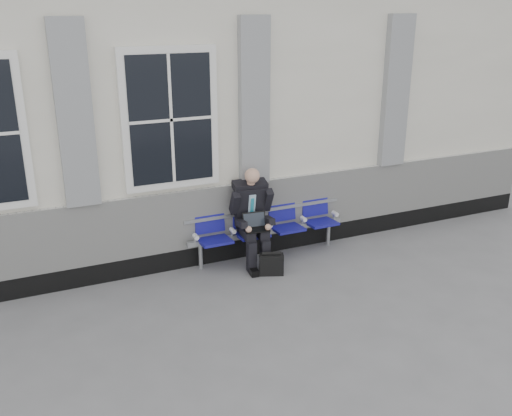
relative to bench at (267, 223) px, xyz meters
name	(u,v)px	position (x,y,z in m)	size (l,w,h in m)	color
ground	(185,319)	(-1.76, -1.32, -0.55)	(70.00, 70.00, 0.00)	slate
station_building	(114,101)	(-1.78, 2.15, 1.67)	(14.40, 4.40, 4.49)	silver
bench	(267,223)	(0.00, 0.00, 0.00)	(2.60, 0.47, 0.91)	#9EA0A3
businessman	(252,213)	(-0.31, -0.14, 0.25)	(0.64, 0.86, 1.50)	black
briefcase	(271,264)	(-0.22, -0.63, -0.39)	(0.38, 0.27, 0.36)	black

